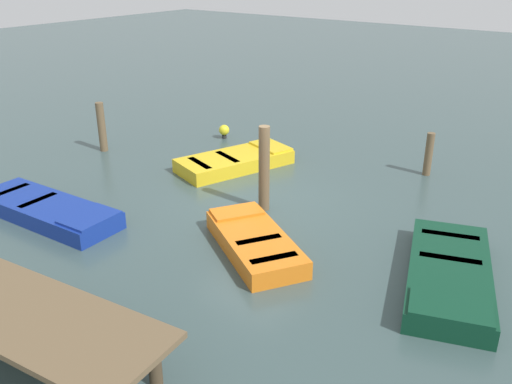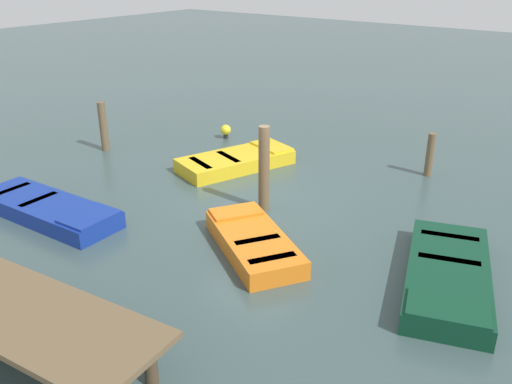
# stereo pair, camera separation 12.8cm
# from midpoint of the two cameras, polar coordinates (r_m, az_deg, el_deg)

# --- Properties ---
(ground_plane) EXTENTS (80.00, 80.00, 0.00)m
(ground_plane) POSITION_cam_midpoint_polar(r_m,az_deg,el_deg) (13.93, -0.26, -1.32)
(ground_plane) COLOR #384C4C
(dock_segment) EXTENTS (4.53, 2.11, 0.95)m
(dock_segment) POSITION_cam_midpoint_polar(r_m,az_deg,el_deg) (8.99, -22.35, -12.40)
(dock_segment) COLOR brown
(dock_segment) RESTS_ON ground_plane
(rowboat_orange) EXTENTS (3.16, 2.64, 0.46)m
(rowboat_orange) POSITION_cam_midpoint_polar(r_m,az_deg,el_deg) (11.71, -0.48, -5.20)
(rowboat_orange) COLOR orange
(rowboat_orange) RESTS_ON ground_plane
(rowboat_yellow) EXTENTS (2.48, 3.68, 0.46)m
(rowboat_yellow) POSITION_cam_midpoint_polar(r_m,az_deg,el_deg) (16.33, -2.37, 3.29)
(rowboat_yellow) COLOR gold
(rowboat_yellow) RESTS_ON ground_plane
(rowboat_blue) EXTENTS (4.04, 1.54, 0.46)m
(rowboat_blue) POSITION_cam_midpoint_polar(r_m,az_deg,el_deg) (14.07, -21.12, -1.76)
(rowboat_blue) COLOR navy
(rowboat_blue) RESTS_ON ground_plane
(rowboat_dark_green) EXTENTS (2.61, 4.04, 0.46)m
(rowboat_dark_green) POSITION_cam_midpoint_polar(r_m,az_deg,el_deg) (11.19, 19.16, -8.11)
(rowboat_dark_green) COLOR #0C3823
(rowboat_dark_green) RESTS_ON ground_plane
(mooring_piling_far_right) EXTENTS (0.25, 0.25, 1.59)m
(mooring_piling_far_right) POSITION_cam_midpoint_polar(r_m,az_deg,el_deg) (18.30, -15.97, 6.53)
(mooring_piling_far_right) COLOR brown
(mooring_piling_far_right) RESTS_ON ground_plane
(mooring_piling_mid_left) EXTENTS (0.27, 0.27, 2.14)m
(mooring_piling_mid_left) POSITION_cam_midpoint_polar(r_m,az_deg,el_deg) (13.28, 0.57, 2.43)
(mooring_piling_mid_left) COLOR brown
(mooring_piling_mid_left) RESTS_ON ground_plane
(mooring_piling_near_right) EXTENTS (0.22, 0.22, 1.25)m
(mooring_piling_near_right) POSITION_cam_midpoint_polar(r_m,az_deg,el_deg) (16.36, 17.33, 3.78)
(mooring_piling_near_right) COLOR brown
(mooring_piling_near_right) RESTS_ON ground_plane
(marker_buoy) EXTENTS (0.36, 0.36, 0.48)m
(marker_buoy) POSITION_cam_midpoint_polar(r_m,az_deg,el_deg) (19.03, -3.53, 6.42)
(marker_buoy) COLOR #262626
(marker_buoy) RESTS_ON ground_plane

